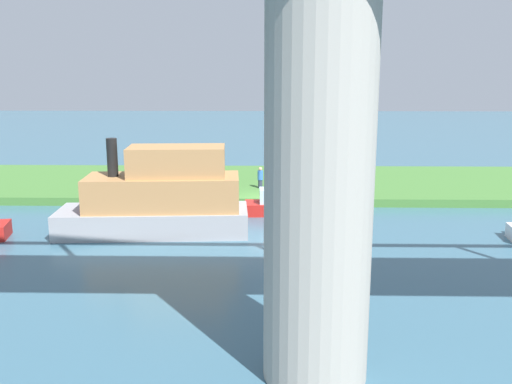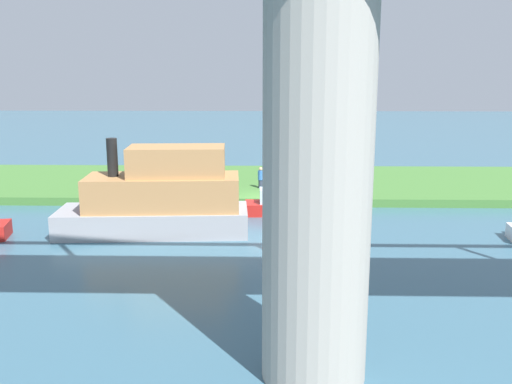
{
  "view_description": "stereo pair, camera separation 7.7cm",
  "coord_description": "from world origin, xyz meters",
  "px_view_note": "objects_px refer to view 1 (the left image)",
  "views": [
    {
      "loc": [
        -0.27,
        33.54,
        8.17
      ],
      "look_at": [
        0.34,
        5.0,
        2.0
      ],
      "focal_mm": 40.15,
      "sensor_mm": 36.0,
      "label": 1
    },
    {
      "loc": [
        -0.35,
        33.54,
        8.17
      ],
      "look_at": [
        0.34,
        5.0,
        2.0
      ],
      "focal_mm": 40.15,
      "sensor_mm": 36.0,
      "label": 2
    }
  ],
  "objects_px": {
    "bridge_pylon": "(319,178)",
    "mooring_post": "(339,190)",
    "houseboat_blue": "(281,205)",
    "person_on_bank": "(260,178)",
    "skiff_small": "(159,199)"
  },
  "relations": [
    {
      "from": "bridge_pylon",
      "to": "person_on_bank",
      "type": "bearing_deg",
      "value": -85.43
    },
    {
      "from": "mooring_post",
      "to": "houseboat_blue",
      "type": "height_order",
      "value": "houseboat_blue"
    },
    {
      "from": "mooring_post",
      "to": "skiff_small",
      "type": "distance_m",
      "value": 11.62
    },
    {
      "from": "bridge_pylon",
      "to": "mooring_post",
      "type": "relative_size",
      "value": 12.32
    },
    {
      "from": "mooring_post",
      "to": "houseboat_blue",
      "type": "relative_size",
      "value": 0.2
    },
    {
      "from": "mooring_post",
      "to": "skiff_small",
      "type": "relative_size",
      "value": 0.09
    },
    {
      "from": "mooring_post",
      "to": "skiff_small",
      "type": "xyz_separation_m",
      "value": [
        9.75,
        6.25,
        0.85
      ]
    },
    {
      "from": "person_on_bank",
      "to": "houseboat_blue",
      "type": "xyz_separation_m",
      "value": [
        -1.27,
        4.87,
        -0.67
      ]
    },
    {
      "from": "mooring_post",
      "to": "bridge_pylon",
      "type": "bearing_deg",
      "value": 81.37
    },
    {
      "from": "bridge_pylon",
      "to": "houseboat_blue",
      "type": "distance_m",
      "value": 18.3
    },
    {
      "from": "bridge_pylon",
      "to": "mooring_post",
      "type": "distance_m",
      "value": 20.57
    },
    {
      "from": "houseboat_blue",
      "to": "person_on_bank",
      "type": "bearing_deg",
      "value": -75.41
    },
    {
      "from": "person_on_bank",
      "to": "skiff_small",
      "type": "distance_m",
      "value": 10.2
    },
    {
      "from": "person_on_bank",
      "to": "houseboat_blue",
      "type": "relative_size",
      "value": 0.31
    },
    {
      "from": "bridge_pylon",
      "to": "skiff_small",
      "type": "bearing_deg",
      "value": -63.62
    }
  ]
}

